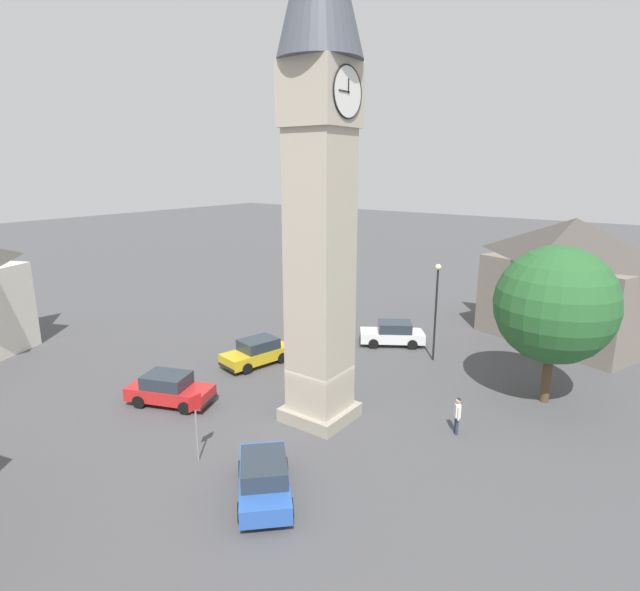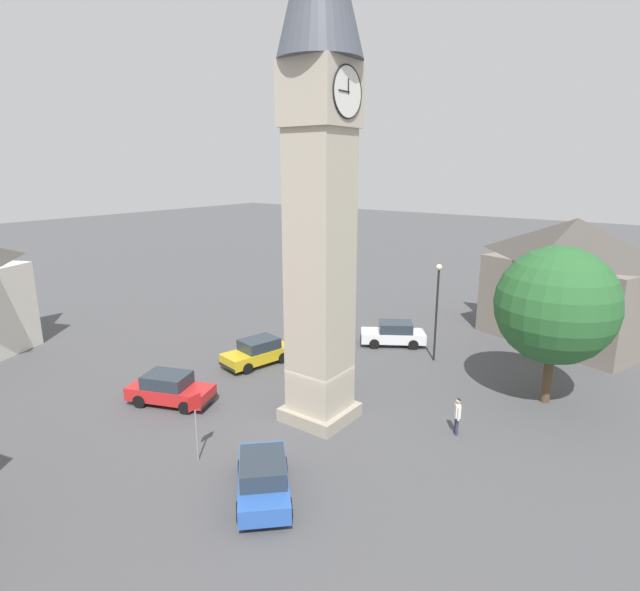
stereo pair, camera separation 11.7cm
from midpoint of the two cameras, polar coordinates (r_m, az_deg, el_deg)
The scene contains 11 objects.
ground_plane at distance 24.19m, azimuth -0.14°, elevation -13.53°, with size 200.00×200.00×0.00m, color #4C4C4F.
clock_tower at distance 21.45m, azimuth -0.17°, elevation 18.94°, with size 3.44×3.44×22.23m.
car_blue_kerb at distance 33.35m, azimuth 8.06°, elevation -4.23°, with size 3.64×4.39×1.53m.
car_silver_kerb at distance 18.97m, azimuth -6.49°, elevation -19.56°, with size 4.14×4.08×1.53m.
car_red_corner at distance 26.21m, azimuth -16.66°, elevation -10.03°, with size 3.06×4.46×1.53m.
car_white_side at distance 30.07m, azimuth -7.19°, elevation -6.30°, with size 4.39×2.53×1.53m.
pedestrian at distance 23.19m, azimuth 15.00°, elevation -12.56°, with size 0.48×0.39×1.69m.
tree at distance 26.39m, azimuth 24.76°, elevation -0.98°, with size 5.64×5.64×7.77m.
building_shop_left at distance 36.68m, azimuth 26.08°, elevation 1.62°, with size 9.43×11.69×8.13m.
lamp_post at distance 30.32m, azimuth 12.82°, elevation -0.30°, with size 0.36×0.36×5.85m.
road_sign at distance 20.76m, azimuth -13.93°, elevation -13.07°, with size 0.60×0.07×2.80m.
Camera 1 is at (17.27, 12.60, 11.32)m, focal length 28.53 mm.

